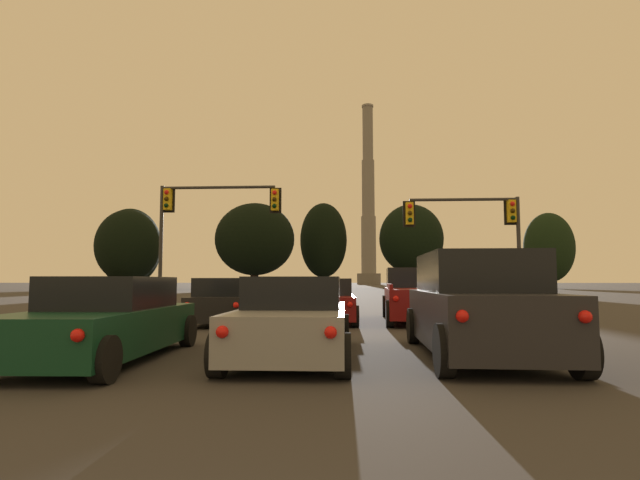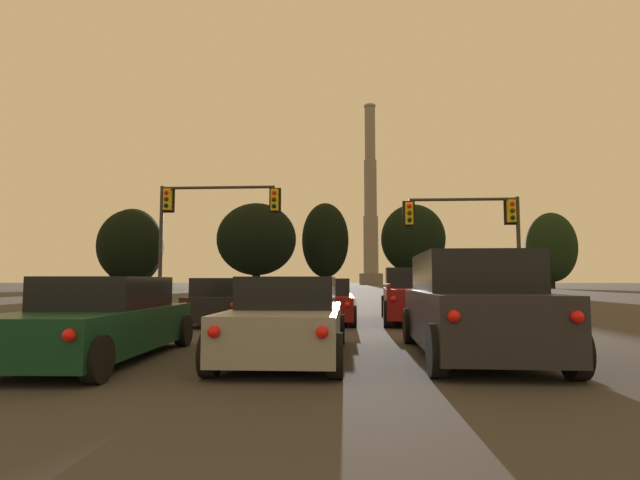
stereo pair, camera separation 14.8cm
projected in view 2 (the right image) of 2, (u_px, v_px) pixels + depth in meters
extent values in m
cube|color=black|center=(225.00, 307.00, 15.80)|extent=(1.83, 4.05, 0.72)
cube|color=black|center=(223.00, 287.00, 15.46)|extent=(1.61, 1.94, 0.55)
cylinder|color=black|center=(212.00, 311.00, 17.43)|extent=(0.24, 0.61, 0.60)
cylinder|color=black|center=(260.00, 311.00, 17.37)|extent=(0.24, 0.61, 0.60)
cylinder|color=black|center=(183.00, 318.00, 14.20)|extent=(0.24, 0.61, 0.60)
cylinder|color=black|center=(242.00, 318.00, 14.14)|extent=(0.24, 0.61, 0.60)
sphere|color=red|center=(185.00, 305.00, 13.83)|extent=(0.17, 0.17, 0.17)
sphere|color=red|center=(233.00, 305.00, 13.78)|extent=(0.17, 0.17, 0.17)
cube|color=#0F3823|center=(99.00, 329.00, 8.52)|extent=(1.95, 4.66, 0.70)
cube|color=black|center=(107.00, 292.00, 8.80)|extent=(1.69, 2.25, 0.55)
cylinder|color=black|center=(100.00, 330.00, 10.43)|extent=(0.24, 0.65, 0.64)
cylinder|color=black|center=(183.00, 331.00, 10.38)|extent=(0.24, 0.65, 0.64)
cylinder|color=black|center=(97.00, 359.00, 6.59)|extent=(0.24, 0.65, 0.64)
sphere|color=red|center=(69.00, 335.00, 6.20)|extent=(0.17, 0.17, 0.17)
cube|color=maroon|center=(325.00, 306.00, 16.44)|extent=(1.90, 4.64, 0.70)
cube|color=black|center=(325.00, 287.00, 16.72)|extent=(1.67, 2.23, 0.55)
cylinder|color=black|center=(302.00, 309.00, 18.35)|extent=(0.23, 0.64, 0.64)
cylinder|color=black|center=(350.00, 309.00, 18.28)|extent=(0.23, 0.64, 0.64)
cylinder|color=black|center=(293.00, 316.00, 14.57)|extent=(0.23, 0.64, 0.64)
cylinder|color=black|center=(353.00, 316.00, 14.50)|extent=(0.23, 0.64, 0.64)
sphere|color=red|center=(297.00, 305.00, 14.17)|extent=(0.17, 0.17, 0.17)
sphere|color=red|center=(347.00, 305.00, 14.11)|extent=(0.17, 0.17, 0.17)
cube|color=#232328|center=(473.00, 319.00, 8.86)|extent=(1.99, 4.83, 0.95)
cube|color=black|center=(470.00, 272.00, 9.05)|extent=(1.82, 2.83, 0.70)
cylinder|color=black|center=(409.00, 326.00, 10.82)|extent=(0.23, 0.76, 0.76)
cylinder|color=black|center=(498.00, 326.00, 10.67)|extent=(0.23, 0.76, 0.76)
cylinder|color=black|center=(436.00, 351.00, 6.99)|extent=(0.23, 0.76, 0.76)
cylinder|color=black|center=(575.00, 352.00, 6.85)|extent=(0.23, 0.76, 0.76)
sphere|color=red|center=(454.00, 316.00, 6.53)|extent=(0.17, 0.17, 0.17)
sphere|color=red|center=(577.00, 317.00, 6.41)|extent=(0.17, 0.17, 0.17)
cube|color=maroon|center=(415.00, 302.00, 16.54)|extent=(2.25, 5.49, 0.88)
cube|color=black|center=(411.00, 278.00, 18.35)|extent=(1.92, 1.88, 0.72)
cube|color=maroon|center=(388.00, 286.00, 15.31)|extent=(0.21, 2.43, 0.16)
cube|color=maroon|center=(450.00, 287.00, 15.11)|extent=(0.21, 2.43, 0.16)
cylinder|color=black|center=(384.00, 306.00, 18.81)|extent=(0.26, 0.81, 0.80)
cylinder|color=black|center=(437.00, 306.00, 18.60)|extent=(0.26, 0.81, 0.80)
cylinder|color=black|center=(387.00, 314.00, 14.45)|extent=(0.26, 0.81, 0.80)
cylinder|color=black|center=(456.00, 314.00, 14.24)|extent=(0.26, 0.81, 0.80)
sphere|color=red|center=(393.00, 299.00, 13.95)|extent=(0.17, 0.17, 0.17)
sphere|color=red|center=(453.00, 299.00, 13.77)|extent=(0.17, 0.17, 0.17)
cube|color=gray|center=(288.00, 327.00, 8.87)|extent=(1.83, 4.61, 0.70)
cube|color=black|center=(290.00, 292.00, 9.15)|extent=(1.64, 2.21, 0.55)
cylinder|color=black|center=(258.00, 329.00, 10.79)|extent=(0.22, 0.64, 0.64)
cylinder|color=black|center=(339.00, 329.00, 10.70)|extent=(0.22, 0.64, 0.64)
cylinder|color=black|center=(210.00, 355.00, 7.01)|extent=(0.22, 0.64, 0.64)
cylinder|color=black|center=(335.00, 356.00, 6.92)|extent=(0.22, 0.64, 0.64)
sphere|color=red|center=(214.00, 332.00, 6.61)|extent=(0.17, 0.17, 0.17)
sphere|color=red|center=(322.00, 333.00, 6.54)|extent=(0.17, 0.17, 0.17)
cylinder|color=#2D2D30|center=(519.00, 253.00, 22.93)|extent=(0.18, 0.18, 5.24)
cylinder|color=black|center=(521.00, 309.00, 22.72)|extent=(0.40, 0.40, 0.10)
cube|color=yellow|center=(511.00, 211.00, 23.11)|extent=(0.34, 0.34, 1.04)
cube|color=black|center=(510.00, 212.00, 23.29)|extent=(0.58, 0.03, 1.25)
sphere|color=red|center=(512.00, 204.00, 22.94)|extent=(0.22, 0.22, 0.22)
sphere|color=#352604|center=(513.00, 211.00, 22.92)|extent=(0.22, 0.22, 0.22)
sphere|color=black|center=(513.00, 217.00, 22.89)|extent=(0.22, 0.22, 0.22)
cylinder|color=#2D2D30|center=(463.00, 199.00, 23.29)|extent=(4.99, 0.14, 0.14)
sphere|color=#2D2D30|center=(517.00, 199.00, 23.14)|extent=(0.18, 0.18, 0.18)
cube|color=yellow|center=(409.00, 213.00, 23.39)|extent=(0.34, 0.34, 1.04)
cube|color=black|center=(409.00, 214.00, 23.57)|extent=(0.58, 0.03, 1.25)
sphere|color=red|center=(409.00, 206.00, 23.23)|extent=(0.22, 0.22, 0.22)
sphere|color=#352604|center=(410.00, 213.00, 23.20)|extent=(0.22, 0.22, 0.22)
sphere|color=black|center=(410.00, 220.00, 23.18)|extent=(0.22, 0.22, 0.22)
cylinder|color=#2D2D30|center=(161.00, 247.00, 24.27)|extent=(0.18, 0.18, 5.99)
cylinder|color=black|center=(159.00, 308.00, 24.03)|extent=(0.40, 0.40, 0.10)
cube|color=yellow|center=(168.00, 200.00, 24.44)|extent=(0.34, 0.34, 1.04)
cube|color=black|center=(169.00, 200.00, 24.62)|extent=(0.58, 0.03, 1.25)
sphere|color=red|center=(166.00, 192.00, 24.28)|extent=(0.22, 0.22, 0.22)
sphere|color=#352604|center=(166.00, 199.00, 24.25)|extent=(0.22, 0.22, 0.22)
sphere|color=black|center=(166.00, 206.00, 24.22)|extent=(0.22, 0.22, 0.22)
cylinder|color=#2D2D30|center=(218.00, 188.00, 24.33)|extent=(5.58, 0.14, 0.14)
sphere|color=#2D2D30|center=(162.00, 188.00, 24.50)|extent=(0.18, 0.18, 0.18)
cube|color=yellow|center=(275.00, 200.00, 24.11)|extent=(0.34, 0.34, 1.04)
cube|color=black|center=(275.00, 201.00, 24.28)|extent=(0.58, 0.03, 1.25)
sphere|color=red|center=(274.00, 193.00, 23.94)|extent=(0.22, 0.22, 0.22)
sphere|color=#352604|center=(274.00, 199.00, 23.92)|extent=(0.22, 0.22, 0.22)
sphere|color=black|center=(274.00, 206.00, 23.89)|extent=(0.22, 0.22, 0.22)
cylinder|color=slate|center=(371.00, 279.00, 170.36)|extent=(8.09, 8.09, 3.77)
cylinder|color=gray|center=(371.00, 245.00, 171.31)|extent=(5.05, 5.05, 19.71)
cylinder|color=gray|center=(370.00, 188.00, 172.91)|extent=(4.35, 4.35, 19.71)
cylinder|color=gray|center=(370.00, 133.00, 174.52)|extent=(3.64, 3.64, 19.71)
cylinder|color=gray|center=(370.00, 106.00, 175.29)|extent=(4.08, 4.08, 0.70)
cylinder|color=black|center=(129.00, 281.00, 75.75)|extent=(0.99, 0.99, 2.53)
ellipsoid|color=black|center=(130.00, 246.00, 76.19)|extent=(9.86, 8.87, 11.06)
cylinder|color=black|center=(414.00, 277.00, 82.64)|extent=(1.06, 1.06, 3.98)
ellipsoid|color=black|center=(413.00, 239.00, 83.15)|extent=(10.65, 9.58, 11.55)
cylinder|color=black|center=(256.00, 278.00, 74.83)|extent=(1.20, 1.20, 3.50)
ellipsoid|color=black|center=(257.00, 239.00, 75.30)|extent=(11.99, 10.79, 10.91)
cylinder|color=black|center=(325.00, 278.00, 83.49)|extent=(0.79, 0.79, 3.44)
ellipsoid|color=black|center=(325.00, 240.00, 84.01)|extent=(7.87, 7.08, 12.58)
cylinder|color=black|center=(131.00, 282.00, 81.21)|extent=(1.01, 1.01, 2.11)
ellipsoid|color=black|center=(132.00, 247.00, 81.68)|extent=(10.08, 9.07, 12.64)
cylinder|color=black|center=(553.00, 281.00, 83.16)|extent=(0.82, 0.82, 2.56)
ellipsoid|color=black|center=(551.00, 247.00, 83.62)|extent=(8.22, 7.40, 11.68)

